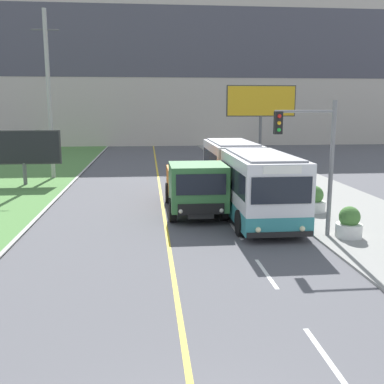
{
  "coord_description": "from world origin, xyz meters",
  "views": [
    {
      "loc": [
        -0.67,
        -4.54,
        4.86
      ],
      "look_at": [
        1.1,
        13.51,
        1.4
      ],
      "focal_mm": 42.0,
      "sensor_mm": 36.0,
      "label": 1
    }
  ],
  "objects_px": {
    "dump_truck": "(196,188)",
    "planter_round_near": "(349,224)",
    "utility_pole_far": "(49,95)",
    "billboard_large": "(261,103)",
    "planter_round_second": "(314,200)",
    "billboard_small": "(23,148)",
    "traffic_light_mast": "(313,151)",
    "city_bus": "(244,177)"
  },
  "relations": [
    {
      "from": "dump_truck",
      "to": "billboard_large",
      "type": "distance_m",
      "value": 20.21
    },
    {
      "from": "billboard_large",
      "to": "billboard_small",
      "type": "xyz_separation_m",
      "value": [
        -17.38,
        -9.35,
        -2.8
      ]
    },
    {
      "from": "city_bus",
      "to": "billboard_small",
      "type": "bearing_deg",
      "value": 148.62
    },
    {
      "from": "city_bus",
      "to": "traffic_light_mast",
      "type": "height_order",
      "value": "traffic_light_mast"
    },
    {
      "from": "dump_truck",
      "to": "billboard_large",
      "type": "relative_size",
      "value": 1.02
    },
    {
      "from": "billboard_small",
      "to": "planter_round_second",
      "type": "bearing_deg",
      "value": -30.9
    },
    {
      "from": "city_bus",
      "to": "planter_round_near",
      "type": "xyz_separation_m",
      "value": [
        2.75,
        -5.76,
        -0.92
      ]
    },
    {
      "from": "planter_round_near",
      "to": "dump_truck",
      "type": "bearing_deg",
      "value": 140.85
    },
    {
      "from": "billboard_large",
      "to": "billboard_small",
      "type": "height_order",
      "value": "billboard_large"
    },
    {
      "from": "utility_pole_far",
      "to": "billboard_large",
      "type": "relative_size",
      "value": 1.68
    },
    {
      "from": "dump_truck",
      "to": "planter_round_second",
      "type": "relative_size",
      "value": 5.57
    },
    {
      "from": "billboard_small",
      "to": "traffic_light_mast",
      "type": "bearing_deg",
      "value": -43.42
    },
    {
      "from": "dump_truck",
      "to": "planter_round_near",
      "type": "xyz_separation_m",
      "value": [
        5.28,
        -4.3,
        -0.65
      ]
    },
    {
      "from": "dump_truck",
      "to": "traffic_light_mast",
      "type": "height_order",
      "value": "traffic_light_mast"
    },
    {
      "from": "traffic_light_mast",
      "to": "planter_round_second",
      "type": "distance_m",
      "value": 4.92
    },
    {
      "from": "city_bus",
      "to": "planter_round_near",
      "type": "height_order",
      "value": "city_bus"
    },
    {
      "from": "utility_pole_far",
      "to": "planter_round_near",
      "type": "height_order",
      "value": "utility_pole_far"
    },
    {
      "from": "utility_pole_far",
      "to": "dump_truck",
      "type": "bearing_deg",
      "value": -53.5
    },
    {
      "from": "city_bus",
      "to": "dump_truck",
      "type": "relative_size",
      "value": 1.86
    },
    {
      "from": "city_bus",
      "to": "utility_pole_far",
      "type": "distance_m",
      "value": 15.68
    },
    {
      "from": "dump_truck",
      "to": "billboard_large",
      "type": "xyz_separation_m",
      "value": [
        7.54,
        18.35,
        3.87
      ]
    },
    {
      "from": "city_bus",
      "to": "billboard_large",
      "type": "relative_size",
      "value": 1.89
    },
    {
      "from": "utility_pole_far",
      "to": "planter_round_second",
      "type": "xyz_separation_m",
      "value": [
        14.11,
        -11.83,
        -5.0
      ]
    },
    {
      "from": "planter_round_second",
      "to": "utility_pole_far",
      "type": "bearing_deg",
      "value": 140.01
    },
    {
      "from": "utility_pole_far",
      "to": "planter_round_second",
      "type": "distance_m",
      "value": 19.08
    },
    {
      "from": "billboard_small",
      "to": "planter_round_second",
      "type": "xyz_separation_m",
      "value": [
        15.31,
        -9.16,
        -1.7
      ]
    },
    {
      "from": "city_bus",
      "to": "planter_round_near",
      "type": "bearing_deg",
      "value": -64.46
    },
    {
      "from": "billboard_large",
      "to": "planter_round_second",
      "type": "height_order",
      "value": "billboard_large"
    },
    {
      "from": "dump_truck",
      "to": "planter_round_near",
      "type": "distance_m",
      "value": 6.84
    },
    {
      "from": "billboard_small",
      "to": "planter_round_near",
      "type": "height_order",
      "value": "billboard_small"
    },
    {
      "from": "traffic_light_mast",
      "to": "city_bus",
      "type": "bearing_deg",
      "value": 104.01
    },
    {
      "from": "traffic_light_mast",
      "to": "planter_round_near",
      "type": "distance_m",
      "value": 3.03
    },
    {
      "from": "planter_round_near",
      "to": "planter_round_second",
      "type": "relative_size",
      "value": 0.96
    },
    {
      "from": "city_bus",
      "to": "planter_round_near",
      "type": "relative_size",
      "value": 10.81
    },
    {
      "from": "utility_pole_far",
      "to": "traffic_light_mast",
      "type": "relative_size",
      "value": 2.18
    },
    {
      "from": "planter_round_second",
      "to": "billboard_small",
      "type": "bearing_deg",
      "value": 149.1
    },
    {
      "from": "planter_round_second",
      "to": "dump_truck",
      "type": "bearing_deg",
      "value": 178.3
    },
    {
      "from": "traffic_light_mast",
      "to": "utility_pole_far",
      "type": "bearing_deg",
      "value": 128.65
    },
    {
      "from": "planter_round_near",
      "to": "billboard_large",
      "type": "bearing_deg",
      "value": 84.29
    },
    {
      "from": "utility_pole_far",
      "to": "billboard_large",
      "type": "distance_m",
      "value": 17.51
    },
    {
      "from": "utility_pole_far",
      "to": "planter_round_near",
      "type": "bearing_deg",
      "value": -48.93
    },
    {
      "from": "planter_round_near",
      "to": "traffic_light_mast",
      "type": "bearing_deg",
      "value": 167.39
    }
  ]
}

